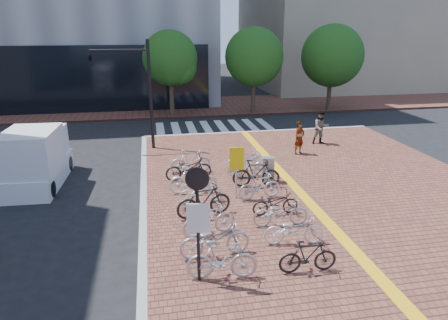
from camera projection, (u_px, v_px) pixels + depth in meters
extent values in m
plane|color=black|center=(268.00, 230.00, 12.96)|extent=(120.00, 120.00, 0.00)
cube|color=gray|center=(259.00, 132.00, 24.64)|extent=(14.00, 0.25, 0.15)
cube|color=brown|center=(194.00, 107.00, 32.51)|extent=(70.00, 8.00, 0.15)
cube|color=gray|center=(347.00, 0.00, 43.04)|extent=(20.00, 18.00, 18.00)
cube|color=silver|center=(160.00, 130.00, 25.48)|extent=(0.50, 4.00, 0.01)
cube|color=silver|center=(176.00, 129.00, 25.66)|extent=(0.50, 4.00, 0.01)
cube|color=silver|center=(191.00, 128.00, 25.83)|extent=(0.50, 4.00, 0.01)
cube|color=silver|center=(207.00, 128.00, 26.00)|extent=(0.50, 4.00, 0.01)
cube|color=silver|center=(222.00, 127.00, 26.18)|extent=(0.50, 4.00, 0.01)
cube|color=silver|center=(237.00, 126.00, 26.35)|extent=(0.50, 4.00, 0.01)
cube|color=silver|center=(251.00, 126.00, 26.53)|extent=(0.50, 4.00, 0.01)
cube|color=silver|center=(266.00, 125.00, 26.70)|extent=(0.50, 4.00, 0.01)
cylinder|color=#38281E|center=(172.00, 98.00, 28.46)|extent=(0.32, 0.32, 2.60)
sphere|color=#194714|center=(170.00, 58.00, 27.58)|extent=(3.80, 3.80, 3.80)
sphere|color=#194714|center=(179.00, 67.00, 27.60)|extent=(2.40, 2.40, 2.40)
cylinder|color=#38281E|center=(253.00, 95.00, 29.50)|extent=(0.32, 0.32, 2.60)
sphere|color=#194714|center=(254.00, 57.00, 28.63)|extent=(4.20, 4.20, 4.20)
sphere|color=#194714|center=(263.00, 66.00, 28.64)|extent=(2.40, 2.40, 2.40)
cylinder|color=#38281E|center=(329.00, 93.00, 30.55)|extent=(0.32, 0.32, 2.60)
sphere|color=#194714|center=(332.00, 56.00, 29.67)|extent=(4.60, 4.60, 4.60)
sphere|color=#194714|center=(341.00, 64.00, 29.69)|extent=(2.40, 2.40, 2.40)
imported|color=#BBBCC0|center=(222.00, 260.00, 10.06)|extent=(1.87, 0.73, 1.10)
imported|color=#A8A8AC|center=(215.00, 239.00, 11.06)|extent=(2.05, 0.85, 1.05)
imported|color=silver|center=(209.00, 220.00, 12.20)|extent=(1.78, 0.83, 1.03)
imported|color=black|center=(204.00, 201.00, 13.39)|extent=(1.99, 0.93, 1.15)
imported|color=white|center=(201.00, 192.00, 14.51)|extent=(1.60, 0.57, 0.84)
imported|color=white|center=(193.00, 180.00, 15.27)|extent=(1.87, 0.58, 1.12)
imported|color=black|center=(189.00, 168.00, 16.64)|extent=(2.00, 0.86, 1.02)
imported|color=silver|center=(191.00, 161.00, 17.43)|extent=(1.83, 0.64, 1.08)
imported|color=black|center=(308.00, 256.00, 10.36)|extent=(1.58, 0.50, 0.94)
imported|color=silver|center=(294.00, 229.00, 11.70)|extent=(1.86, 0.84, 0.94)
imported|color=#A8A7AC|center=(281.00, 212.00, 12.79)|extent=(1.84, 0.71, 0.95)
imported|color=black|center=(275.00, 203.00, 13.58)|extent=(1.63, 0.61, 0.85)
imported|color=silver|center=(259.00, 186.00, 14.79)|extent=(1.73, 0.70, 1.01)
imported|color=black|center=(256.00, 173.00, 15.89)|extent=(1.96, 0.85, 1.14)
imported|color=silver|center=(248.00, 165.00, 16.92)|extent=(1.86, 0.67, 1.09)
imported|color=white|center=(245.00, 160.00, 17.87)|extent=(1.83, 0.94, 0.92)
imported|color=gray|center=(299.00, 138.00, 19.95)|extent=(0.73, 0.63, 1.68)
imported|color=#535A69|center=(321.00, 127.00, 21.66)|extent=(0.92, 0.73, 1.83)
cube|color=#A7A7AB|center=(268.00, 169.00, 16.44)|extent=(0.53, 0.42, 1.06)
cylinder|color=#B7B7BC|center=(236.00, 173.00, 14.72)|extent=(0.08, 0.08, 1.95)
cube|color=yellow|center=(237.00, 159.00, 14.48)|extent=(0.54, 0.09, 0.87)
cylinder|color=black|center=(198.00, 226.00, 9.68)|extent=(0.09, 0.09, 3.04)
cylinder|color=black|center=(197.00, 179.00, 9.22)|extent=(0.57, 0.14, 0.57)
cube|color=silver|center=(198.00, 218.00, 9.55)|extent=(0.56, 0.14, 0.76)
cylinder|color=black|center=(150.00, 96.00, 20.34)|extent=(0.17, 0.17, 5.54)
cylinder|color=black|center=(119.00, 50.00, 19.38)|extent=(2.77, 0.11, 0.11)
imported|color=black|center=(90.00, 56.00, 19.23)|extent=(0.24, 1.15, 0.46)
cube|color=white|center=(40.00, 174.00, 16.65)|extent=(1.99, 4.35, 0.86)
cube|color=white|center=(45.00, 142.00, 17.47)|extent=(1.88, 1.88, 1.24)
cube|color=white|center=(30.00, 152.00, 15.55)|extent=(2.02, 2.74, 1.71)
cylinder|color=black|center=(31.00, 165.00, 18.00)|extent=(0.24, 0.67, 0.67)
cylinder|color=black|center=(6.00, 191.00, 15.14)|extent=(0.24, 0.67, 0.67)
cylinder|color=black|center=(69.00, 164.00, 18.21)|extent=(0.24, 0.67, 0.67)
cylinder|color=black|center=(51.00, 189.00, 15.36)|extent=(0.24, 0.67, 0.67)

